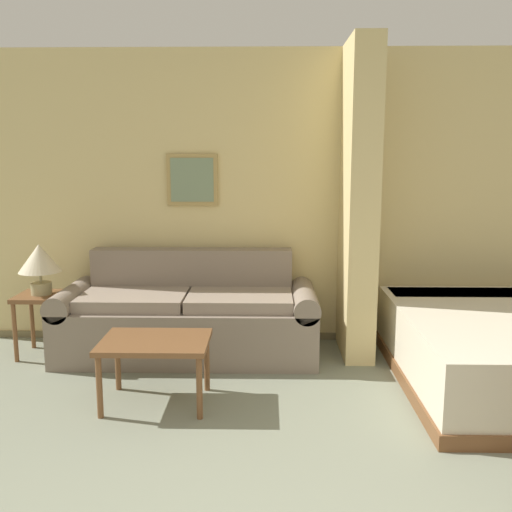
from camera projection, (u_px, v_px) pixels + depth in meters
wall_back at (308, 199)px, 5.14m from camera, size 6.24×0.16×2.60m
wall_partition_pillar at (359, 202)px, 4.73m from camera, size 0.24×0.70×2.60m
couch at (189, 317)px, 4.86m from camera, size 2.17×0.84×0.87m
coffee_table at (155, 347)px, 3.86m from camera, size 0.73×0.54×0.46m
side_table at (43, 306)px, 4.81m from camera, size 0.41×0.41×0.53m
table_lamp at (40, 261)px, 4.74m from camera, size 0.35×0.35×0.43m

